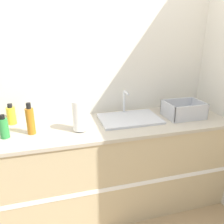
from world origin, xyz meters
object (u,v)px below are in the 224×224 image
Objects in this scene: paper_towel_roll at (80,116)px; bottle_amber at (30,120)px; dish_rack at (183,111)px; bottle_yellow at (11,115)px; bottle_green at (4,128)px; sink at (129,118)px.

bottle_amber is at bearing 173.55° from paper_towel_roll.
bottle_yellow is (-1.59, 0.24, 0.03)m from dish_rack.
dish_rack is 1.61m from bottle_yellow.
bottle_yellow is at bearing 87.67° from bottle_green.
bottle_green is (-0.58, 0.02, -0.05)m from paper_towel_roll.
bottle_green is at bearing -174.10° from sink.
dish_rack is 1.88× the size of bottle_green.
bottle_amber is at bearing -174.32° from sink.
bottle_amber is 1.38× the size of bottle_green.
paper_towel_roll is 0.59m from bottle_green.
bottle_green is at bearing 178.01° from paper_towel_roll.
sink is 1.57× the size of dish_rack.
paper_towel_roll is 0.39m from bottle_amber.
sink is at bearing 5.90° from bottle_green.
dish_rack is at bearing 1.61° from bottle_green.
dish_rack is (0.53, -0.07, 0.04)m from sink.
bottle_green is (-0.01, -0.29, 0.00)m from bottle_yellow.
bottle_yellow is 0.99× the size of bottle_green.
bottle_green is at bearing -92.33° from bottle_yellow.
sink is at bearing 5.68° from bottle_amber.
bottle_amber reaches higher than bottle_green.
bottle_green is (-0.20, -0.02, -0.03)m from bottle_amber.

